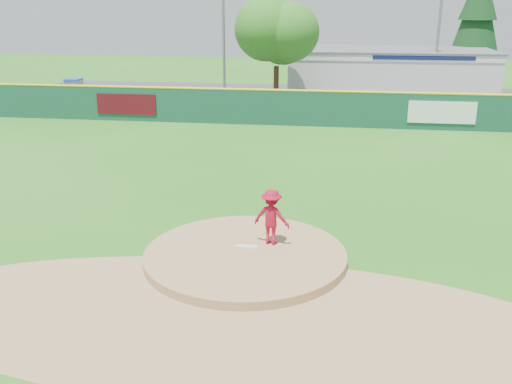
# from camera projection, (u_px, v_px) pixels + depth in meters

# --- Properties ---
(ground) EXTENTS (120.00, 120.00, 0.00)m
(ground) POSITION_uv_depth(u_px,v_px,m) (245.00, 260.00, 15.52)
(ground) COLOR #286B19
(ground) RESTS_ON ground
(pitchers_mound) EXTENTS (5.50, 5.50, 0.50)m
(pitchers_mound) POSITION_uv_depth(u_px,v_px,m) (245.00, 260.00, 15.52)
(pitchers_mound) COLOR #9E774C
(pitchers_mound) RESTS_ON ground
(pitching_rubber) EXTENTS (0.60, 0.15, 0.04)m
(pitching_rubber) POSITION_uv_depth(u_px,v_px,m) (247.00, 247.00, 15.72)
(pitching_rubber) COLOR white
(pitching_rubber) RESTS_ON pitchers_mound
(infield_dirt_arc) EXTENTS (15.40, 15.40, 0.01)m
(infield_dirt_arc) POSITION_uv_depth(u_px,v_px,m) (223.00, 317.00, 12.71)
(infield_dirt_arc) COLOR #9E774C
(infield_dirt_arc) RESTS_ON ground
(parking_lot) EXTENTS (44.00, 16.00, 0.02)m
(parking_lot) POSITION_uv_depth(u_px,v_px,m) (307.00, 100.00, 40.86)
(parking_lot) COLOR #38383A
(parking_lot) RESTS_ON ground
(pitcher) EXTENTS (1.13, 0.80, 1.59)m
(pitcher) POSITION_uv_depth(u_px,v_px,m) (272.00, 217.00, 15.74)
(pitcher) COLOR maroon
(pitcher) RESTS_ON pitchers_mound
(van) EXTENTS (4.31, 2.09, 1.18)m
(van) POSITION_uv_depth(u_px,v_px,m) (323.00, 99.00, 37.57)
(van) COLOR white
(van) RESTS_ON parking_lot
(pool_building_grp) EXTENTS (15.20, 8.20, 3.31)m
(pool_building_grp) POSITION_uv_depth(u_px,v_px,m) (389.00, 70.00, 44.20)
(pool_building_grp) COLOR silver
(pool_building_grp) RESTS_ON ground
(fence_banners) EXTENTS (21.53, 0.04, 1.20)m
(fence_banners) POSITION_uv_depth(u_px,v_px,m) (278.00, 108.00, 32.18)
(fence_banners) COLOR #510B15
(fence_banners) RESTS_ON ground
(playground_slide) EXTENTS (1.03, 2.90, 1.60)m
(playground_slide) POSITION_uv_depth(u_px,v_px,m) (74.00, 90.00, 40.17)
(playground_slide) COLOR blue
(playground_slide) RESTS_ON ground
(outfield_fence) EXTENTS (40.00, 0.14, 2.07)m
(outfield_fence) POSITION_uv_depth(u_px,v_px,m) (297.00, 107.00, 32.08)
(outfield_fence) COLOR #154535
(outfield_fence) RESTS_ON ground
(deciduous_tree) EXTENTS (5.60, 5.60, 7.36)m
(deciduous_tree) POSITION_uv_depth(u_px,v_px,m) (277.00, 36.00, 37.83)
(deciduous_tree) COLOR #382314
(deciduous_tree) RESTS_ON ground
(conifer_tree) EXTENTS (4.40, 4.40, 9.50)m
(conifer_tree) POSITION_uv_depth(u_px,v_px,m) (477.00, 17.00, 45.77)
(conifer_tree) COLOR #382314
(conifer_tree) RESTS_ON ground
(light_pole_left) EXTENTS (1.75, 0.25, 11.00)m
(light_pole_left) POSITION_uv_depth(u_px,v_px,m) (223.00, 12.00, 39.79)
(light_pole_left) COLOR gray
(light_pole_left) RESTS_ON ground
(light_pole_right) EXTENTS (1.75, 0.25, 10.00)m
(light_pole_right) POSITION_uv_depth(u_px,v_px,m) (440.00, 20.00, 39.75)
(light_pole_right) COLOR gray
(light_pole_right) RESTS_ON ground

